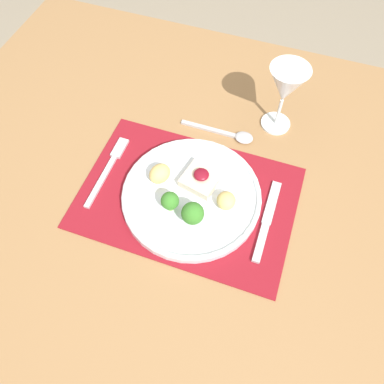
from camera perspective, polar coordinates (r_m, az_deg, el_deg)
ground_plane at (r=1.51m, az=-0.39°, el=-15.25°), size 8.00×8.00×0.00m
dining_table at (r=0.89m, az=-0.64°, el=-3.58°), size 1.34×1.13×0.75m
placemat at (r=0.81m, az=-0.70°, el=-0.79°), size 0.46×0.32×0.00m
dinner_plate at (r=0.80m, az=-0.04°, el=-0.26°), size 0.30×0.30×0.07m
fork at (r=0.87m, az=-12.46°, el=3.85°), size 0.02×0.20×0.01m
knife at (r=0.79m, az=11.13°, el=-5.02°), size 0.02×0.20×0.01m
spoon at (r=0.91m, az=6.16°, el=8.67°), size 0.18×0.04×0.01m
wine_glass_near at (r=0.87m, az=14.10°, el=15.24°), size 0.09×0.09×0.17m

